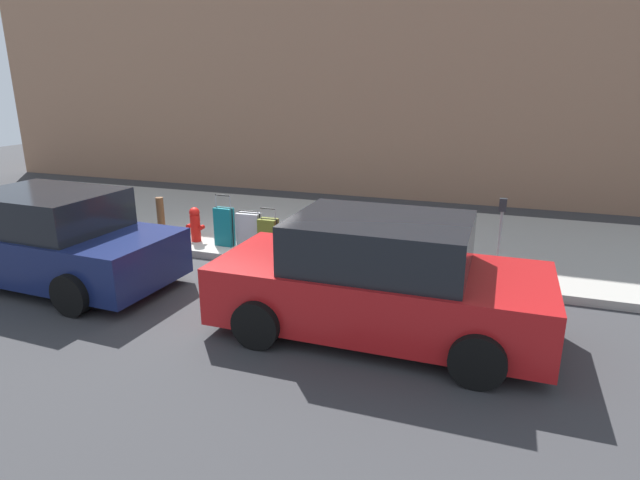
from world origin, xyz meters
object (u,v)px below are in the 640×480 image
object	(u,v)px
suitcase_red_4	(315,237)
suitcase_maroon_5	(291,239)
suitcase_navy_3	(341,238)
suitcase_black_2	(367,246)
suitcase_silver_7	(249,230)
bollard_post	(161,219)
suitcase_teal_1	(393,244)
fire_hydrant	(195,224)
suitcase_teal_8	(224,227)
parked_car_red_0	(379,280)
suitcase_olive_6	(268,234)
parked_car_navy_1	(51,240)
suitcase_silver_0	(421,249)
parking_meter	(501,224)

from	to	relation	value
suitcase_red_4	suitcase_maroon_5	world-z (taller)	suitcase_red_4
suitcase_maroon_5	suitcase_navy_3	bearing A→B (deg)	-175.01
suitcase_black_2	suitcase_silver_7	bearing A→B (deg)	-0.27
suitcase_navy_3	suitcase_maroon_5	world-z (taller)	suitcase_navy_3
suitcase_black_2	suitcase_red_4	size ratio (longest dim) A/B	0.71
suitcase_silver_7	bollard_post	size ratio (longest dim) A/B	0.82
suitcase_teal_1	fire_hydrant	distance (m)	4.06
suitcase_teal_1	fire_hydrant	size ratio (longest dim) A/B	1.04
suitcase_navy_3	suitcase_teal_8	world-z (taller)	suitcase_teal_8
suitcase_teal_8	suitcase_maroon_5	bearing A→B (deg)	-179.33
suitcase_red_4	fire_hydrant	world-z (taller)	suitcase_red_4
suitcase_red_4	suitcase_silver_7	world-z (taller)	suitcase_red_4
suitcase_maroon_5	parked_car_red_0	xyz separation A→B (m)	(-2.26, 2.40, 0.34)
bollard_post	parked_car_red_0	distance (m)	5.59
suitcase_red_4	suitcase_olive_6	xyz separation A→B (m)	(0.97, -0.05, -0.05)
suitcase_silver_7	parked_car_navy_1	world-z (taller)	parked_car_navy_1
suitcase_navy_3	suitcase_red_4	distance (m)	0.50
suitcase_maroon_5	bollard_post	distance (m)	2.84
fire_hydrant	parked_car_navy_1	world-z (taller)	parked_car_navy_1
suitcase_olive_6	suitcase_teal_8	size ratio (longest dim) A/B	0.81
suitcase_teal_1	parked_car_red_0	xyz separation A→B (m)	(-0.33, 2.52, 0.27)
suitcase_teal_8	bollard_post	size ratio (longest dim) A/B	1.16
suitcase_olive_6	suitcase_navy_3	bearing A→B (deg)	-177.02
suitcase_red_4	suitcase_teal_8	size ratio (longest dim) A/B	0.76
suitcase_teal_1	suitcase_olive_6	xyz separation A→B (m)	(2.41, 0.10, -0.03)
suitcase_teal_1	suitcase_teal_8	world-z (taller)	suitcase_teal_8
suitcase_red_4	suitcase_olive_6	world-z (taller)	suitcase_olive_6
suitcase_silver_0	suitcase_teal_8	world-z (taller)	suitcase_teal_8
suitcase_silver_0	parked_car_red_0	xyz separation A→B (m)	(0.18, 2.52, 0.32)
suitcase_black_2	suitcase_red_4	bearing A→B (deg)	8.18
parking_meter	suitcase_silver_7	bearing A→B (deg)	2.12
suitcase_black_2	suitcase_silver_0	bearing A→B (deg)	-179.33
suitcase_red_4	suitcase_olive_6	size ratio (longest dim) A/B	0.93
suitcase_maroon_5	bollard_post	xyz separation A→B (m)	(2.83, 0.11, 0.17)
suitcase_maroon_5	parked_car_red_0	bearing A→B (deg)	133.30
suitcase_maroon_5	parked_car_navy_1	size ratio (longest dim) A/B	0.14
suitcase_silver_7	parked_car_navy_1	xyz separation A→B (m)	(2.39, 2.52, 0.26)
suitcase_olive_6	bollard_post	world-z (taller)	bollard_post
suitcase_maroon_5	suitcase_silver_7	xyz separation A→B (m)	(0.95, -0.11, 0.06)
suitcase_navy_3	parking_meter	xyz separation A→B (m)	(-2.76, -0.20, 0.46)
suitcase_silver_0	parking_meter	xyz separation A→B (m)	(-1.28, -0.17, 0.53)
suitcase_olive_6	bollard_post	distance (m)	2.36
parked_car_navy_1	suitcase_red_4	bearing A→B (deg)	-148.27
bollard_post	parking_meter	world-z (taller)	parking_meter
suitcase_maroon_5	parked_car_navy_1	world-z (taller)	parked_car_navy_1
suitcase_olive_6	parked_car_red_0	size ratio (longest dim) A/B	0.19
suitcase_maroon_5	suitcase_silver_7	world-z (taller)	suitcase_silver_7
suitcase_teal_8	suitcase_olive_6	bearing A→B (deg)	-178.41
suitcase_navy_3	suitcase_red_4	size ratio (longest dim) A/B	1.00
suitcase_silver_0	suitcase_red_4	world-z (taller)	suitcase_red_4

